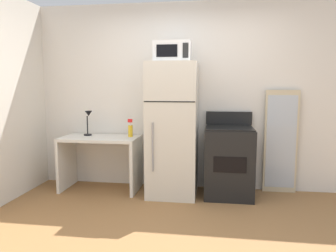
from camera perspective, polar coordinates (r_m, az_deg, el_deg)
ground_plane at (r=3.20m, az=0.56°, el=-19.76°), size 12.00×12.00×0.00m
wall_back_white at (r=4.55m, az=3.49°, el=5.28°), size 5.00×0.10×2.60m
desk at (r=4.55m, az=-12.00°, el=-4.83°), size 1.06×0.58×0.75m
desk_lamp at (r=4.63m, az=-14.12°, el=1.27°), size 0.14×0.12×0.35m
spray_bottle at (r=4.42m, az=-6.77°, el=-0.68°), size 0.06×0.06×0.25m
refrigerator at (r=4.20m, az=0.86°, el=-0.67°), size 0.64×0.68×1.75m
microwave at (r=4.16m, az=0.85°, el=13.15°), size 0.46×0.35×0.26m
oven_range at (r=4.28m, az=10.85°, el=-6.23°), size 0.63×0.61×1.10m
leaning_mirror at (r=4.57m, az=19.59°, el=-2.69°), size 0.44×0.03×1.40m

